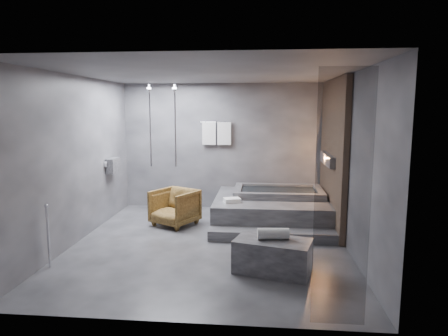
# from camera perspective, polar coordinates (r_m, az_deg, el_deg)

# --- Properties ---
(room) EXTENTS (5.00, 5.04, 2.82)m
(room) POSITION_cam_1_polar(r_m,az_deg,el_deg) (6.66, 1.50, 4.02)
(room) COLOR #2F2E31
(room) RESTS_ON ground
(tub_deck) EXTENTS (2.20, 2.00, 0.50)m
(tub_deck) POSITION_cam_1_polar(r_m,az_deg,el_deg) (8.09, 6.70, -5.87)
(tub_deck) COLOR #343436
(tub_deck) RESTS_ON ground
(tub_step) EXTENTS (2.20, 0.36, 0.18)m
(tub_step) POSITION_cam_1_polar(r_m,az_deg,el_deg) (7.00, 6.89, -9.54)
(tub_step) COLOR #343436
(tub_step) RESTS_ON ground
(concrete_bench) EXTENTS (1.14, 0.82, 0.46)m
(concrete_bench) POSITION_cam_1_polar(r_m,az_deg,el_deg) (5.70, 6.97, -12.35)
(concrete_bench) COLOR #363639
(concrete_bench) RESTS_ON ground
(driftwood_chair) EXTENTS (1.03, 1.04, 0.70)m
(driftwood_chair) POSITION_cam_1_polar(r_m,az_deg,el_deg) (7.84, -7.06, -5.58)
(driftwood_chair) COLOR #412B10
(driftwood_chair) RESTS_ON ground
(rolled_towel) EXTENTS (0.45, 0.20, 0.16)m
(rolled_towel) POSITION_cam_1_polar(r_m,az_deg,el_deg) (5.62, 7.03, -9.30)
(rolled_towel) COLOR silver
(rolled_towel) RESTS_ON concrete_bench
(deck_towel) EXTENTS (0.36, 0.31, 0.08)m
(deck_towel) POSITION_cam_1_polar(r_m,az_deg,el_deg) (7.54, 1.17, -4.62)
(deck_towel) COLOR white
(deck_towel) RESTS_ON tub_deck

